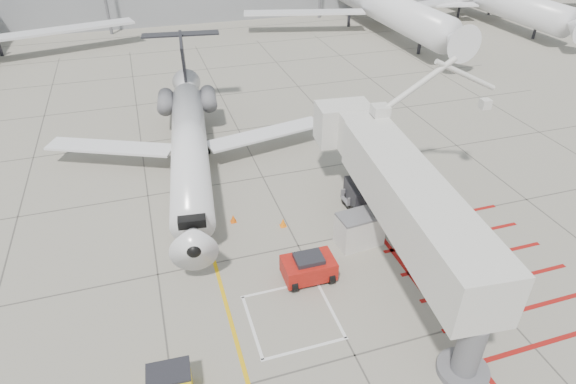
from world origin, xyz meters
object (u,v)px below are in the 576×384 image
object	(u,v)px
jet_bridge	(412,213)
spill_bin	(170,383)
pushback_tug	(309,267)
regional_jet	(188,141)

from	to	relation	value
jet_bridge	spill_bin	distance (m)	13.64
jet_bridge	pushback_tug	xyz separation A→B (m)	(-5.05, 0.98, -3.05)
pushback_tug	spill_bin	xyz separation A→B (m)	(-7.67, -4.80, -0.06)
jet_bridge	spill_bin	world-z (taller)	jet_bridge
regional_jet	jet_bridge	distance (m)	15.32
pushback_tug	jet_bridge	bearing A→B (deg)	-10.29
pushback_tug	spill_bin	size ratio (longest dim) A/B	1.60
regional_jet	spill_bin	bearing A→B (deg)	-94.55
pushback_tug	spill_bin	world-z (taller)	pushback_tug
regional_jet	spill_bin	distance (m)	16.28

